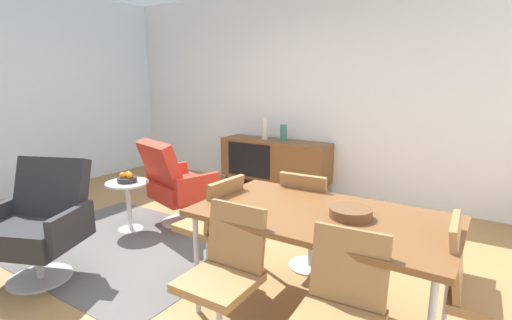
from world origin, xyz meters
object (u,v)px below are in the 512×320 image
dining_chair_front_right (341,314)px  dining_chair_near_window (213,225)px  vase_sculptural_dark (284,133)px  wooden_bowl_on_table (351,213)px  dining_chair_far_end (478,294)px  sideboard (274,160)px  lounge_chair_red (176,183)px  vase_cobalt (265,129)px  dining_chair_back_left (309,216)px  armchair_black_shell (40,221)px  dining_table (322,219)px  fruit_bowl (127,178)px  side_table_round (129,200)px  dining_chair_front_left (225,274)px

dining_chair_front_right → dining_chair_near_window: (-1.23, 0.56, 0.00)m
vase_sculptural_dark → wooden_bowl_on_table: (1.80, -2.43, -0.07)m
wooden_bowl_on_table → dining_chair_far_end: 0.77m
sideboard → lounge_chair_red: 1.74m
vase_sculptural_dark → wooden_bowl_on_table: 3.02m
vase_sculptural_dark → lounge_chair_red: size_ratio=0.24×
vase_cobalt → dining_chair_near_window: size_ratio=0.36×
dining_chair_back_left → armchair_black_shell: bearing=-144.8°
vase_sculptural_dark → dining_chair_near_window: size_ratio=0.27×
wooden_bowl_on_table → vase_sculptural_dark: bearing=126.6°
dining_chair_far_end → lounge_chair_red: 2.98m
dining_table → dining_chair_front_right: dining_chair_front_right is taller
dining_table → dining_chair_back_left: (-0.35, 0.56, -0.23)m
dining_table → dining_chair_near_window: dining_chair_near_window is taller
dining_chair_back_left → dining_chair_far_end: bearing=-24.4°
vase_sculptural_dark → armchair_black_shell: bearing=-98.7°
fruit_bowl → dining_chair_back_left: bearing=6.5°
sideboard → vase_sculptural_dark: bearing=0.8°
wooden_bowl_on_table → fruit_bowl: wooden_bowl_on_table is taller
sideboard → side_table_round: (-0.54, -2.12, -0.12)m
dining_chair_near_window → lounge_chair_red: size_ratio=0.90×
dining_chair_back_left → fruit_bowl: dining_chair_back_left is taller
dining_table → dining_chair_far_end: (0.89, -0.00, -0.23)m
dining_chair_front_right → fruit_bowl: (-2.66, 0.89, 0.09)m
sideboard → vase_cobalt: size_ratio=5.13×
lounge_chair_red → fruit_bowl: 0.51m
vase_sculptural_dark → wooden_bowl_on_table: bearing=-53.4°
dining_chair_far_end → lounge_chair_red: bearing=165.9°
dining_chair_front_right → dining_chair_near_window: size_ratio=1.00×
wooden_bowl_on_table → dining_chair_far_end: bearing=-2.4°
fruit_bowl → dining_chair_front_right: bearing=-18.6°
dining_chair_far_end → vase_sculptural_dark: bearing=135.7°
dining_chair_back_left → lounge_chair_red: size_ratio=0.90×
dining_chair_front_right → dining_chair_front_left: 0.70m
dining_chair_near_window → dining_table: bearing=0.2°
dining_chair_back_left → side_table_round: dining_chair_back_left is taller
dining_chair_front_right → lounge_chair_red: bearing=151.3°
vase_sculptural_dark → sideboard: bearing=-179.2°
vase_cobalt → armchair_black_shell: bearing=-93.2°
dining_chair_back_left → dining_chair_far_end: (1.24, -0.56, 0.00)m
vase_sculptural_dark → side_table_round: vase_sculptural_dark is taller
sideboard → vase_cobalt: vase_cobalt is taller
vase_cobalt → dining_chair_front_left: vase_cobalt is taller
sideboard → wooden_bowl_on_table: bearing=-51.3°
dining_chair_front_right → fruit_bowl: 2.80m
wooden_bowl_on_table → armchair_black_shell: size_ratio=0.27×
dining_chair_back_left → fruit_bowl: size_ratio=4.28×
dining_chair_near_window → dining_chair_front_left: bearing=-45.9°
dining_chair_far_end → fruit_bowl: dining_chair_far_end is taller
vase_cobalt → dining_chair_back_left: size_ratio=0.36×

